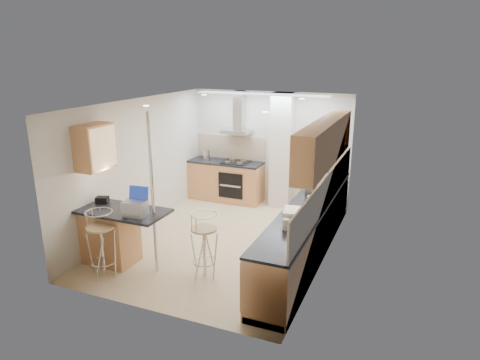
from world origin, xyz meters
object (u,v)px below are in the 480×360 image
at_px(microwave, 317,184).
at_px(bread_bin, 294,216).
at_px(bar_stool_near, 102,244).
at_px(bar_stool_end, 204,245).
at_px(laptop, 135,208).

bearing_deg(microwave, bread_bin, 174.18).
distance_m(microwave, bar_stool_near, 3.73).
relative_size(bar_stool_near, bread_bin, 2.91).
bearing_deg(bar_stool_near, bar_stool_end, 43.63).
xyz_separation_m(laptop, bread_bin, (2.26, 0.71, -0.04)).
bearing_deg(bar_stool_near, laptop, 57.04).
height_order(laptop, bread_bin, laptop).
distance_m(microwave, bread_bin, 1.53).
bearing_deg(bread_bin, laptop, -173.10).
xyz_separation_m(bar_stool_end, bread_bin, (1.26, 0.42, 0.50)).
bearing_deg(bread_bin, bar_stool_near, -169.67).
bearing_deg(bar_stool_end, bar_stool_near, 156.29).
height_order(bar_stool_end, bread_bin, bread_bin).
bearing_deg(laptop, bar_stool_near, -151.08).
xyz_separation_m(microwave, laptop, (-2.25, -2.24, -0.01)).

